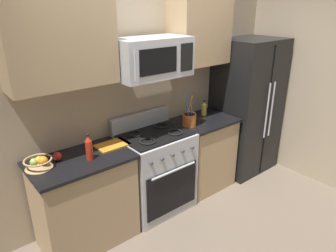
{
  "coord_description": "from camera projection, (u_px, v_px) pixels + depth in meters",
  "views": [
    {
      "loc": [
        -1.82,
        -1.77,
        2.24
      ],
      "look_at": [
        0.09,
        0.56,
        1.03
      ],
      "focal_mm": 33.23,
      "sensor_mm": 36.0,
      "label": 1
    }
  ],
  "objects": [
    {
      "name": "upper_cabinets_right",
      "position": [
        200.0,
        30.0,
        3.49
      ],
      "size": [
        0.72,
        0.34,
        0.78
      ],
      "color": "tan"
    },
    {
      "name": "ground_plane",
      "position": [
        196.0,
        237.0,
        3.18
      ],
      "size": [
        16.0,
        16.0,
        0.0
      ],
      "primitive_type": "plane",
      "color": "#6B5B4C"
    },
    {
      "name": "cutting_board",
      "position": [
        112.0,
        145.0,
        3.08
      ],
      "size": [
        0.32,
        0.22,
        0.02
      ],
      "primitive_type": "cube",
      "rotation": [
        0.0,
        0.0,
        0.01
      ],
      "color": "orange",
      "rests_on": "counter_left"
    },
    {
      "name": "utensil_crock",
      "position": [
        189.0,
        119.0,
        3.55
      ],
      "size": [
        0.16,
        0.16,
        0.34
      ],
      "color": "#D1662D",
      "rests_on": "counter_right"
    },
    {
      "name": "counter_left",
      "position": [
        85.0,
        201.0,
        2.99
      ],
      "size": [
        0.92,
        0.58,
        0.91
      ],
      "color": "tan",
      "rests_on": "ground"
    },
    {
      "name": "range_oven",
      "position": [
        155.0,
        171.0,
        3.49
      ],
      "size": [
        0.76,
        0.62,
        1.09
      ],
      "color": "#B2B5BA",
      "rests_on": "ground"
    },
    {
      "name": "bottle_hot_sauce",
      "position": [
        89.0,
        148.0,
        2.77
      ],
      "size": [
        0.06,
        0.06,
        0.25
      ],
      "color": "red",
      "rests_on": "counter_left"
    },
    {
      "name": "microwave",
      "position": [
        152.0,
        58.0,
        3.04
      ],
      "size": [
        0.78,
        0.44,
        0.39
      ],
      "color": "#B2B5BA"
    },
    {
      "name": "prep_bowl",
      "position": [
        190.0,
        115.0,
        3.84
      ],
      "size": [
        0.13,
        0.13,
        0.05
      ],
      "color": "white",
      "rests_on": "counter_right"
    },
    {
      "name": "fruit_basket",
      "position": [
        39.0,
        163.0,
        2.65
      ],
      "size": [
        0.24,
        0.24,
        0.11
      ],
      "color": "tan",
      "rests_on": "counter_left"
    },
    {
      "name": "refrigerator",
      "position": [
        246.0,
        107.0,
        4.23
      ],
      "size": [
        0.82,
        0.69,
        1.81
      ],
      "color": "black",
      "rests_on": "ground"
    },
    {
      "name": "bottle_oil",
      "position": [
        204.0,
        109.0,
        3.88
      ],
      "size": [
        0.06,
        0.06,
        0.19
      ],
      "color": "gold",
      "rests_on": "counter_right"
    },
    {
      "name": "wall_right",
      "position": [
        317.0,
        82.0,
        3.91
      ],
      "size": [
        0.1,
        8.0,
        2.6
      ],
      "primitive_type": "cube",
      "color": "tan",
      "rests_on": "ground"
    },
    {
      "name": "wall_back",
      "position": [
        135.0,
        93.0,
        3.44
      ],
      "size": [
        8.0,
        0.1,
        2.6
      ],
      "primitive_type": "cube",
      "color": "tan",
      "rests_on": "ground"
    },
    {
      "name": "upper_cabinets_left",
      "position": [
        59.0,
        40.0,
        2.53
      ],
      "size": [
        0.91,
        0.34,
        0.78
      ],
      "color": "tan"
    },
    {
      "name": "apple_loose",
      "position": [
        57.0,
        156.0,
        2.78
      ],
      "size": [
        0.08,
        0.08,
        0.08
      ],
      "primitive_type": "sphere",
      "color": "red",
      "rests_on": "counter_left"
    },
    {
      "name": "counter_right",
      "position": [
        203.0,
        153.0,
        3.94
      ],
      "size": [
        0.73,
        0.58,
        0.91
      ],
      "color": "tan",
      "rests_on": "ground"
    }
  ]
}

